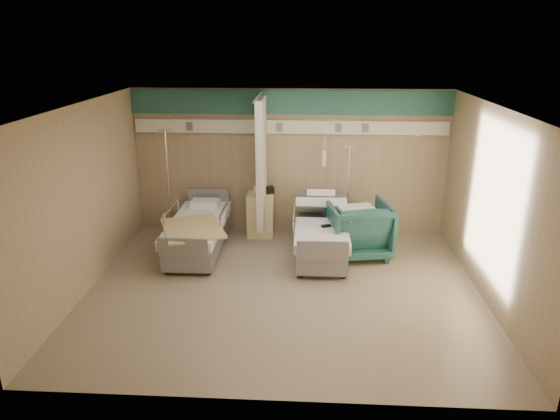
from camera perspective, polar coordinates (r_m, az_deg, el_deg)
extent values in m
cube|color=gray|center=(7.84, 0.37, -9.03)|extent=(6.00, 5.00, 0.00)
cube|color=tan|center=(9.68, 1.14, 5.45)|extent=(6.00, 0.04, 2.80)
cube|color=tan|center=(4.98, -1.07, -8.54)|extent=(6.00, 0.04, 2.80)
cube|color=tan|center=(8.00, -21.61, 1.05)|extent=(0.04, 5.00, 2.80)
cube|color=tan|center=(7.74, 23.17, 0.25)|extent=(0.04, 5.00, 2.80)
cube|color=white|center=(6.96, 0.42, 11.70)|extent=(6.00, 5.00, 0.04)
cube|color=#2B665B|center=(9.44, 1.18, 12.21)|extent=(6.00, 0.04, 0.45)
cube|color=silver|center=(9.48, 1.15, 9.49)|extent=(5.88, 0.08, 0.25)
cylinder|color=silver|center=(8.58, -2.46, 12.88)|extent=(0.03, 1.80, 0.03)
cube|color=beige|center=(9.15, -2.14, 5.33)|extent=(0.12, 0.90, 2.35)
cube|color=#F2DF97|center=(9.71, -2.21, -0.53)|extent=(0.50, 0.48, 0.85)
imported|color=#21534E|center=(8.92, 8.87, -2.12)|extent=(1.24, 1.26, 0.99)
cube|color=white|center=(8.75, 8.93, 1.11)|extent=(0.73, 0.68, 0.07)
cylinder|color=silver|center=(9.75, 7.47, -3.18)|extent=(0.32, 0.32, 0.03)
cylinder|color=silver|center=(9.45, 7.71, 1.80)|extent=(0.03, 0.03, 1.81)
cylinder|color=silver|center=(9.22, 7.96, 7.16)|extent=(0.22, 0.03, 0.03)
cylinder|color=silver|center=(10.11, -12.18, -2.64)|extent=(0.37, 0.37, 0.03)
cylinder|color=silver|center=(9.78, -12.60, 2.92)|extent=(0.03, 0.03, 2.07)
cylinder|color=silver|center=(9.54, -13.06, 8.89)|extent=(0.25, 0.03, 0.03)
cube|color=black|center=(8.56, 5.30, -1.81)|extent=(0.18, 0.13, 0.04)
cube|color=tan|center=(8.53, -9.97, -2.08)|extent=(1.31, 1.44, 0.04)
cube|color=black|center=(9.58, -1.46, 2.29)|extent=(0.28, 0.22, 0.13)
cylinder|color=white|center=(9.66, -2.82, 2.40)|extent=(0.10, 0.10, 0.12)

